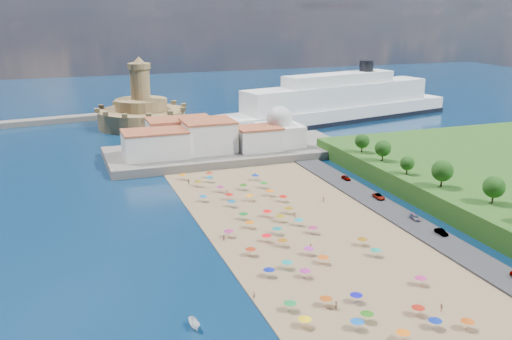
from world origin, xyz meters
name	(u,v)px	position (x,y,z in m)	size (l,w,h in m)	color
ground	(274,227)	(0.00, 0.00, 0.00)	(700.00, 700.00, 0.00)	#071938
terrace	(228,152)	(10.00, 73.00, 1.50)	(90.00, 36.00, 3.00)	#59544C
jetty	(154,138)	(-12.00, 108.00, 1.20)	(18.00, 70.00, 2.40)	#59544C
waterfront_buildings	(193,138)	(-3.05, 73.64, 7.88)	(57.00, 29.00, 11.00)	silver
domed_building	(279,130)	(30.00, 71.00, 8.97)	(16.00, 16.00, 15.00)	silver
fortress	(142,113)	(-12.00, 138.00, 6.68)	(40.00, 40.00, 32.40)	#9C804E
cruise_ship	(338,104)	(80.58, 119.18, 8.42)	(131.40, 47.26, 28.45)	black
beach_parasols	(287,236)	(-1.11, -11.29, 2.15)	(32.77, 116.50, 2.20)	gray
beachgoers	(281,231)	(-0.44, -5.54, 1.12)	(38.31, 96.87, 1.86)	tan
parked_cars	(410,214)	(36.00, -6.94, 1.37)	(2.74, 77.92, 1.44)	gray
hillside_trees	(458,180)	(49.00, -8.88, 10.11)	(12.98, 104.19, 7.71)	#382314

